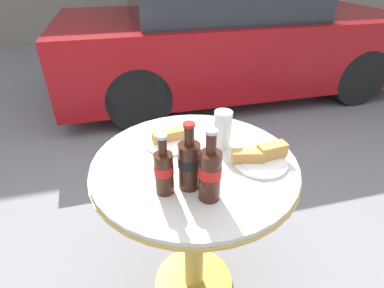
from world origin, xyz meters
name	(u,v)px	position (x,y,z in m)	size (l,w,h in m)	color
ground_plane	(194,282)	(0.00, 0.00, 0.00)	(30.00, 30.00, 0.00)	gray
bistro_table	(194,196)	(0.00, 0.00, 0.59)	(0.79, 0.79, 0.77)	gold
cola_bottle_left	(210,173)	(-0.01, -0.21, 0.87)	(0.07, 0.07, 0.25)	#3D1E14
cola_bottle_right	(189,163)	(-0.05, -0.14, 0.86)	(0.07, 0.07, 0.24)	#3D1E14
cola_bottle_center	(164,171)	(-0.14, -0.14, 0.85)	(0.06, 0.06, 0.21)	#3D1E14
drinking_glass	(222,131)	(0.13, 0.07, 0.84)	(0.07, 0.07, 0.16)	#C68923
lunch_plate_near	(171,139)	(-0.06, 0.15, 0.78)	(0.22, 0.22, 0.06)	white
lunch_plate_far	(261,158)	(0.23, -0.07, 0.79)	(0.22, 0.20, 0.07)	white
parked_car	(227,34)	(1.07, 2.54, 0.65)	(3.84, 1.83, 1.39)	#9E0F14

